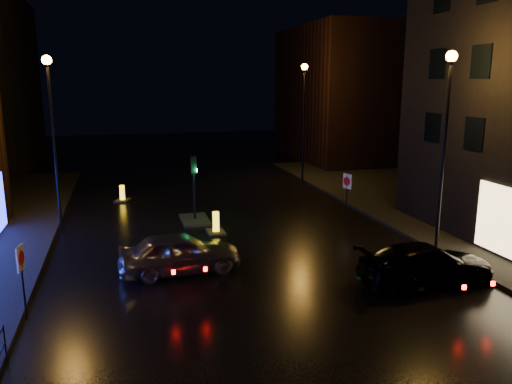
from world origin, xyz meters
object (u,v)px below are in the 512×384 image
dark_sedan (427,264)px  road_sign_left (21,264)px  traffic_signal (195,212)px  bollard_near (216,229)px  road_sign_right (347,185)px  silver_hatchback (180,253)px  bollard_far (123,198)px

dark_sedan → road_sign_left: bearing=84.4°
traffic_signal → dark_sedan: bearing=-56.7°
bollard_near → road_sign_right: bearing=5.6°
silver_hatchback → road_sign_left: road_sign_left is taller
traffic_signal → bollard_far: (-3.63, 5.58, -0.28)m
dark_sedan → bollard_near: bearing=35.9°
silver_hatchback → bollard_near: (2.27, 4.60, -0.55)m
silver_hatchback → road_sign_left: bearing=113.1°
road_sign_left → silver_hatchback: bearing=35.5°
bollard_near → bollard_far: bollard_near is taller
road_sign_right → bollard_far: bearing=-51.5°
dark_sedan → road_sign_right: 9.00m
traffic_signal → silver_hatchback: 7.20m
bollard_far → road_sign_left: size_ratio=0.56×
dark_sedan → silver_hatchback: bearing=66.1°
bollard_near → road_sign_right: size_ratio=0.51×
road_sign_right → dark_sedan: bearing=63.7°
bollard_near → road_sign_right: road_sign_right is taller
dark_sedan → bollard_near: 10.19m
traffic_signal → bollard_far: traffic_signal is taller
silver_hatchback → road_sign_left: size_ratio=1.96×
bollard_near → bollard_far: (-4.29, 8.00, -0.02)m
silver_hatchback → bollard_far: 12.77m
silver_hatchback → bollard_near: silver_hatchback is taller
silver_hatchback → road_sign_right: road_sign_right is taller
silver_hatchback → bollard_near: bearing=-29.6°
traffic_signal → bollard_near: 2.52m
traffic_signal → road_sign_left: 11.74m
traffic_signal → dark_sedan: (6.87, -10.47, 0.24)m
bollard_far → road_sign_left: (-3.07, -15.14, 1.55)m
bollard_near → bollard_far: size_ratio=0.93×
dark_sedan → bollard_far: (-10.50, 16.05, -0.52)m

